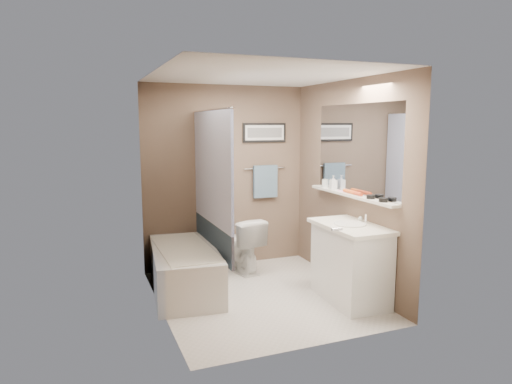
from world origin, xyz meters
name	(u,v)px	position (x,y,z in m)	size (l,w,h in m)	color
ground	(261,296)	(0.00, 0.00, 0.00)	(2.50, 2.50, 0.00)	beige
ceiling	(261,77)	(0.00, 0.00, 2.38)	(2.20, 2.50, 0.04)	silver
wall_back	(226,177)	(0.00, 1.23, 1.20)	(2.20, 0.04, 2.40)	brown
wall_front	(317,209)	(0.00, -1.23, 1.20)	(2.20, 0.04, 2.40)	brown
wall_left	(160,195)	(-1.08, 0.00, 1.20)	(0.04, 2.50, 2.40)	brown
wall_right	(347,184)	(1.08, 0.00, 1.20)	(0.04, 2.50, 2.40)	brown
tile_surround	(152,207)	(-1.09, 0.50, 1.00)	(0.02, 1.55, 2.00)	tan
curtain_rod	(211,110)	(-0.40, 0.50, 2.05)	(0.02, 0.02, 1.55)	silver
curtain_upper	(212,168)	(-0.40, 0.50, 1.40)	(0.03, 1.45, 1.28)	silver
curtain_lower	(213,238)	(-0.40, 0.50, 0.58)	(0.03, 1.45, 0.36)	#253545
mirror	(356,149)	(1.09, -0.15, 1.62)	(0.02, 1.60, 1.00)	silver
shelf	(351,195)	(1.04, -0.15, 1.10)	(0.12, 1.60, 0.03)	silver
towel_bar	(265,168)	(0.55, 1.22, 1.30)	(0.02, 0.02, 0.60)	silver
towel	(265,181)	(0.55, 1.20, 1.12)	(0.34, 0.05, 0.44)	#7B9FB3
art_frame	(264,133)	(0.55, 1.23, 1.78)	(0.62, 0.03, 0.26)	black
art_mat	(265,133)	(0.55, 1.22, 1.78)	(0.56, 0.00, 0.20)	white
art_image	(265,133)	(0.55, 1.22, 1.78)	(0.50, 0.00, 0.13)	#595959
door	(373,227)	(0.55, -1.24, 1.00)	(0.80, 0.02, 2.00)	silver
door_handle	(337,229)	(0.22, -1.19, 1.00)	(0.02, 0.02, 0.10)	silver
bathtub	(185,269)	(-0.75, 0.47, 0.25)	(0.70, 1.50, 0.50)	silver
tub_rim	(184,248)	(-0.75, 0.47, 0.50)	(0.56, 1.36, 0.02)	silver
toilet	(241,244)	(0.08, 0.90, 0.36)	(0.40, 0.70, 0.71)	white
vanity	(350,264)	(0.85, -0.46, 0.40)	(0.50, 0.90, 0.80)	white
countertop	(351,226)	(0.84, -0.46, 0.82)	(0.54, 0.96, 0.04)	white
sink_basin	(350,224)	(0.83, -0.46, 0.85)	(0.34, 0.34, 0.01)	white
faucet_spout	(366,219)	(1.03, -0.46, 0.89)	(0.02, 0.02, 0.10)	white
faucet_knob	(361,219)	(1.03, -0.36, 0.87)	(0.05, 0.05, 0.05)	silver
candle_bowl_near	(383,200)	(1.04, -0.74, 1.14)	(0.09, 0.09, 0.04)	black
candle_bowl_far	(371,197)	(1.04, -0.53, 1.14)	(0.09, 0.09, 0.04)	black
hair_brush_front	(356,193)	(1.04, -0.26, 1.14)	(0.04, 0.04, 0.22)	#C13C1B
hair_brush_back	(349,191)	(1.04, -0.12, 1.14)	(0.04, 0.04, 0.22)	#DB561E
pink_comb	(342,191)	(1.04, 0.03, 1.12)	(0.03, 0.16, 0.01)	#FF9BCB
glass_jar	(325,183)	(1.04, 0.42, 1.17)	(0.08, 0.08, 0.10)	silver
soap_bottle	(333,182)	(1.04, 0.23, 1.20)	(0.07, 0.08, 0.17)	#999999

